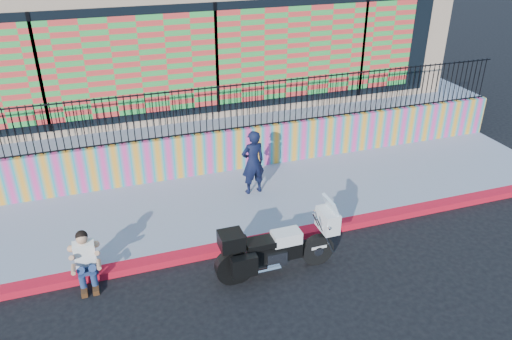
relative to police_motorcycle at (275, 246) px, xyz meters
name	(u,v)px	position (x,y,z in m)	size (l,w,h in m)	color
ground	(272,242)	(0.30, 0.96, -0.61)	(90.00, 90.00, 0.00)	black
red_curb	(272,239)	(0.30, 0.96, -0.53)	(16.00, 0.30, 0.15)	red
sidewalk	(247,201)	(0.30, 2.61, -0.53)	(16.00, 3.00, 0.15)	#888EA4
mural_wall	(228,150)	(0.30, 4.21, 0.09)	(16.00, 0.20, 1.10)	#EB3E93
metal_fence	(227,108)	(0.30, 4.21, 1.24)	(15.80, 0.04, 1.20)	black
elevated_platform	(188,93)	(0.30, 9.31, 0.02)	(16.00, 10.00, 1.25)	#888EA4
storefront_building	(184,16)	(0.30, 9.09, 2.64)	(14.00, 8.06, 4.00)	tan
police_motorcycle	(275,246)	(0.00, 0.00, 0.00)	(2.34, 0.77, 1.45)	black
police_officer	(253,162)	(0.52, 2.85, 0.34)	(0.58, 0.38, 1.59)	black
seated_man	(86,264)	(-3.38, 0.79, -0.16)	(0.54, 0.71, 1.06)	navy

